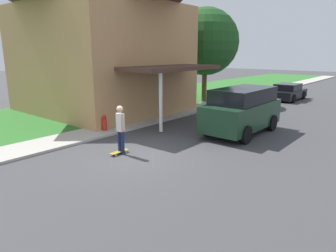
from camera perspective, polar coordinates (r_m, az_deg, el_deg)
ground_plane at (r=11.06m, az=-6.22°, el=-5.48°), size 120.00×120.00×0.00m
lawn at (r=20.72m, az=-9.63°, el=3.58°), size 10.00×80.00×0.08m
sidewalk at (r=17.65m, az=-0.30°, el=2.06°), size 1.80×80.00×0.10m
house at (r=19.76m, az=-12.76°, el=16.45°), size 11.91×8.83×8.86m
lawn_tree_near at (r=16.39m, az=-13.00°, el=15.79°), size 3.77×3.77×6.13m
lawn_tree_far at (r=22.76m, az=7.15°, el=15.61°), size 4.82×4.82×6.75m
suv_parked at (r=14.10m, az=13.96°, el=3.03°), size 2.06×4.52×2.09m
car_down_street at (r=25.67m, az=21.84°, el=6.00°), size 1.93×4.10×1.28m
skateboarder at (r=10.95m, az=-9.03°, el=-0.23°), size 0.41×0.24×1.80m
skateboard at (r=11.20m, az=-9.27°, el=-4.88°), size 0.22×0.78×0.10m
fire_hydrant at (r=14.18m, az=-12.00°, el=0.53°), size 0.20×0.20×0.74m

